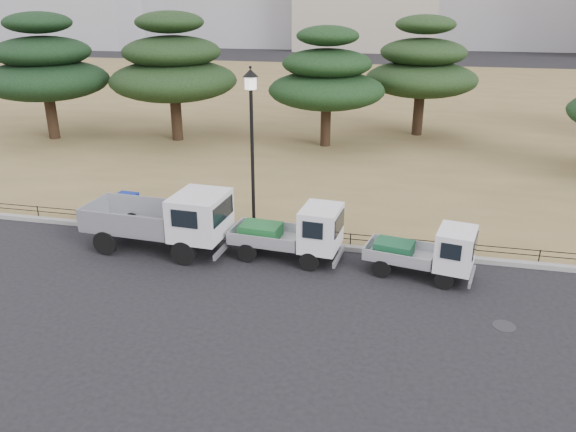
% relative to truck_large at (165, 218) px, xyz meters
% --- Properties ---
extents(ground, '(220.00, 220.00, 0.00)m').
position_rel_truck_large_xyz_m(ground, '(4.02, -1.27, -1.17)').
color(ground, black).
extents(lawn, '(120.00, 56.00, 0.15)m').
position_rel_truck_large_xyz_m(lawn, '(4.02, 29.33, -1.09)').
color(lawn, olive).
rests_on(lawn, ground).
extents(curb, '(120.00, 0.25, 0.16)m').
position_rel_truck_large_xyz_m(curb, '(4.02, 1.33, -1.09)').
color(curb, gray).
rests_on(curb, ground).
extents(truck_large, '(4.92, 2.18, 2.10)m').
position_rel_truck_large_xyz_m(truck_large, '(0.00, 0.00, 0.00)').
color(truck_large, black).
rests_on(truck_large, ground).
extents(truck_kei_front, '(3.63, 1.79, 1.87)m').
position_rel_truck_large_xyz_m(truck_kei_front, '(4.34, 0.29, -0.24)').
color(truck_kei_front, black).
rests_on(truck_kei_front, ground).
extents(truck_kei_rear, '(3.37, 1.90, 1.66)m').
position_rel_truck_large_xyz_m(truck_kei_rear, '(8.53, -0.04, -0.34)').
color(truck_kei_rear, black).
rests_on(truck_kei_rear, ground).
extents(street_lamp, '(0.51, 0.51, 5.71)m').
position_rel_truck_large_xyz_m(street_lamp, '(2.59, 1.63, 2.84)').
color(street_lamp, black).
rests_on(street_lamp, lawn).
extents(pipe_fence, '(38.00, 0.04, 0.40)m').
position_rel_truck_large_xyz_m(pipe_fence, '(4.02, 1.48, -0.73)').
color(pipe_fence, black).
rests_on(pipe_fence, lawn).
extents(tarp_pile, '(1.67, 1.28, 1.06)m').
position_rel_truck_large_xyz_m(tarp_pile, '(-2.67, 1.98, -0.60)').
color(tarp_pile, navy).
rests_on(tarp_pile, lawn).
extents(manhole, '(0.60, 0.60, 0.01)m').
position_rel_truck_large_xyz_m(manhole, '(10.52, -2.47, -1.16)').
color(manhole, '#2D2D30').
rests_on(manhole, ground).
extents(pine_west_far, '(7.07, 7.07, 7.14)m').
position_rel_truck_large_xyz_m(pine_west_far, '(-13.03, 13.01, 3.10)').
color(pine_west_far, black).
rests_on(pine_west_far, lawn).
extents(pine_west_near, '(7.19, 7.19, 7.19)m').
position_rel_truck_large_xyz_m(pine_west_near, '(-5.73, 14.31, 3.13)').
color(pine_west_near, black).
rests_on(pine_west_near, lawn).
extents(pine_center_left, '(6.38, 6.38, 6.48)m').
position_rel_truck_large_xyz_m(pine_center_left, '(2.98, 14.85, 2.73)').
color(pine_center_left, black).
rests_on(pine_center_left, lawn).
extents(pine_center_right, '(6.55, 6.55, 6.95)m').
position_rel_truck_large_xyz_m(pine_center_right, '(8.00, 18.79, 3.01)').
color(pine_center_right, black).
rests_on(pine_center_right, lawn).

